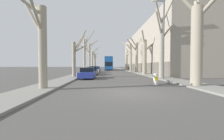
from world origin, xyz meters
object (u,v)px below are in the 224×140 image
Objects in this scene: street_tree_right_5 at (127,62)px; parked_car_1 at (92,71)px; street_tree_right_3 at (136,55)px; street_tree_right_0 at (196,40)px; street_tree_left_4 at (93,59)px; parked_car_3 at (96,69)px; street_tree_left_2 at (85,54)px; parked_car_2 at (95,70)px; street_tree_left_0 at (41,40)px; street_tree_left_1 at (75,57)px; parked_car_0 at (88,73)px; lamp_post at (163,36)px; traffic_bollard at (156,79)px; street_tree_left_3 at (89,56)px; street_tree_right_1 at (162,43)px; street_tree_right_2 at (145,55)px; street_tree_left_5 at (95,61)px; street_tree_right_4 at (130,56)px; double_decker_bus at (108,63)px.

street_tree_right_5 is 23.86m from parked_car_1.
street_tree_right_0 is at bearing -90.14° from street_tree_right_3.
street_tree_left_4 reaches higher than parked_car_3.
street_tree_left_2 is 2.22× the size of parked_car_2.
street_tree_right_3 reaches higher than street_tree_left_0.
parked_car_0 is at bearing -40.28° from street_tree_left_1.
street_tree_right_0 is (10.98, -19.52, -0.38)m from street_tree_left_2.
lamp_post is (-0.58, 5.16, 1.28)m from street_tree_right_0.
street_tree_right_5 is at bearing 85.80° from traffic_bollard.
street_tree_left_3 is at bearing -147.64° from street_tree_right_5.
street_tree_right_1 is 7.67m from traffic_bollard.
street_tree_left_1 is 6.79× the size of traffic_bollard.
parked_car_2 is at bearing 126.08° from street_tree_right_1.
street_tree_right_2 reaches higher than street_tree_right_5.
street_tree_right_5 is at bearing 68.30° from street_tree_left_1.
parked_car_1 is at bearing -82.19° from street_tree_left_3.
street_tree_left_0 is 30.23m from street_tree_left_3.
street_tree_right_4 is at bearing -61.03° from street_tree_left_5.
street_tree_left_0 is 0.95× the size of street_tree_left_5.
parked_car_1 is at bearing 133.22° from lamp_post.
double_decker_bus is at bearing 94.73° from traffic_bollard.
street_tree_right_0 is 7.32m from street_tree_right_1.
street_tree_right_0 is 28.41m from street_tree_right_4.
street_tree_left_4 is (0.17, 39.43, 0.34)m from street_tree_left_0.
street_tree_left_4 reaches higher than parked_car_2.
street_tree_left_0 is 39.44m from street_tree_left_4.
lamp_post reaches higher than parked_car_2.
double_decker_bus is at bearing 108.71° from street_tree_right_3.
street_tree_left_0 reaches higher than double_decker_bus.
street_tree_left_0 is at bearing -143.65° from street_tree_right_1.
street_tree_right_3 is 1.82× the size of parked_car_3.
street_tree_right_0 reaches higher than parked_car_0.
street_tree_right_2 reaches higher than traffic_bollard.
street_tree_left_4 reaches higher than street_tree_left_0.
street_tree_left_3 reaches higher than street_tree_left_1.
parked_car_1 reaches higher than traffic_bollard.
parked_car_2 is at bearing -99.43° from double_decker_bus.
street_tree_right_1 reaches higher than parked_car_1.
street_tree_left_2 is at bearing -89.08° from street_tree_left_3.
street_tree_right_1 reaches higher than parked_car_0.
street_tree_left_1 reaches higher than parked_car_0.
parked_car_1 is 4.78× the size of traffic_bollard.
street_tree_right_3 reaches higher than street_tree_left_3.
street_tree_left_4 is (-0.05, 29.39, 0.83)m from street_tree_left_1.
street_tree_right_1 is 1.19× the size of street_tree_right_3.
street_tree_right_1 reaches higher than street_tree_left_2.
lamp_post is (10.38, -33.27, 1.26)m from street_tree_left_4.
double_decker_bus is at bearing 75.51° from street_tree_left_2.
street_tree_left_0 reaches higher than parked_car_0.
street_tree_left_1 is 11.17m from parked_car_2.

